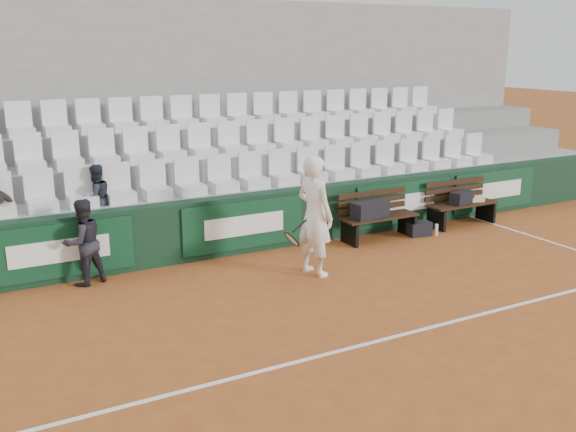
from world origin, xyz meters
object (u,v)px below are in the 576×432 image
object	(u,v)px
sports_bag_left	(370,210)
tennis_player	(315,216)
sports_bag_right	(462,197)
ball_kid	(83,242)
bench_left	(379,228)
spectator_c	(94,171)
sports_bag_ground	(419,229)
water_bottle_near	(356,239)
water_bottle_far	(436,230)
bench_right	(462,214)

from	to	relation	value
sports_bag_left	tennis_player	xyz separation A→B (m)	(-1.75, -0.99, 0.34)
sports_bag_right	ball_kid	bearing A→B (deg)	178.46
sports_bag_left	bench_left	bearing A→B (deg)	5.15
ball_kid	spectator_c	size ratio (longest dim) A/B	1.19
bench_left	ball_kid	bearing A→B (deg)	177.67
sports_bag_left	ball_kid	xyz separation A→B (m)	(-4.99, 0.23, 0.05)
sports_bag_ground	water_bottle_near	world-z (taller)	water_bottle_near
tennis_player	spectator_c	bearing A→B (deg)	143.81
sports_bag_ground	sports_bag_left	bearing A→B (deg)	173.30
sports_bag_right	tennis_player	xyz separation A→B (m)	(-3.98, -1.03, 0.36)
tennis_player	sports_bag_left	bearing A→B (deg)	29.58
ball_kid	sports_bag_ground	bearing A→B (deg)	157.41
sports_bag_right	water_bottle_far	size ratio (longest dim) A/B	2.37
spectator_c	bench_right	bearing A→B (deg)	150.87
bench_left	water_bottle_far	world-z (taller)	bench_left
bench_left	sports_bag_ground	distance (m)	0.84
bench_right	sports_bag_ground	world-z (taller)	bench_right
water_bottle_far	tennis_player	size ratio (longest dim) A/B	0.12
sports_bag_right	sports_bag_ground	distance (m)	1.27
sports_bag_ground	water_bottle_near	distance (m)	1.44
sports_bag_left	sports_bag_ground	bearing A→B (deg)	-6.70
bench_left	bench_right	xyz separation A→B (m)	(2.04, 0.04, 0.00)
sports_bag_right	sports_bag_ground	world-z (taller)	sports_bag_right
bench_right	water_bottle_far	bearing A→B (deg)	-160.30
bench_right	tennis_player	xyz separation A→B (m)	(-4.02, -1.05, 0.71)
bench_right	water_bottle_far	xyz separation A→B (m)	(-0.93, -0.33, -0.11)
water_bottle_far	tennis_player	world-z (taller)	tennis_player
bench_left	sports_bag_left	bearing A→B (deg)	-174.85
bench_left	bench_right	size ratio (longest dim) A/B	1.00
bench_right	sports_bag_left	distance (m)	2.30
sports_bag_ground	water_bottle_far	distance (m)	0.33
spectator_c	sports_bag_right	bearing A→B (deg)	150.68
sports_bag_right	spectator_c	size ratio (longest dim) A/B	0.48
sports_bag_left	spectator_c	world-z (taller)	spectator_c
water_bottle_near	sports_bag_right	bearing A→B (deg)	3.58
bench_left	water_bottle_far	distance (m)	1.15
sports_bag_right	tennis_player	bearing A→B (deg)	-165.44
bench_right	water_bottle_near	world-z (taller)	bench_right
water_bottle_near	water_bottle_far	world-z (taller)	water_bottle_near
bench_left	ball_kid	world-z (taller)	ball_kid
tennis_player	spectator_c	world-z (taller)	spectator_c
bench_right	water_bottle_far	distance (m)	0.99
bench_left	water_bottle_near	xyz separation A→B (m)	(-0.62, -0.14, -0.09)
sports_bag_left	water_bottle_near	size ratio (longest dim) A/B	2.49
sports_bag_right	sports_bag_ground	size ratio (longest dim) A/B	1.21
tennis_player	sports_bag_right	bearing A→B (deg)	14.56
sports_bag_left	water_bottle_far	xyz separation A→B (m)	(1.34, -0.28, -0.49)
water_bottle_near	bench_right	bearing A→B (deg)	3.88
bench_left	tennis_player	size ratio (longest dim) A/B	0.80
bench_left	water_bottle_near	size ratio (longest dim) A/B	5.36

